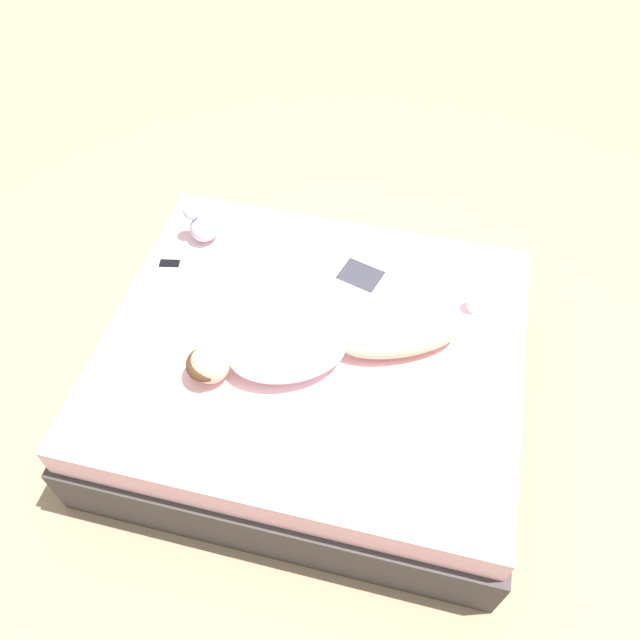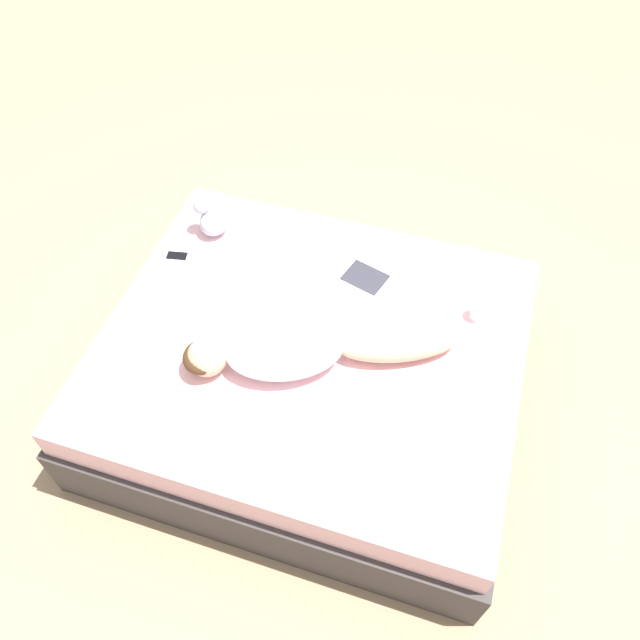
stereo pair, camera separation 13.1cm
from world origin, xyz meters
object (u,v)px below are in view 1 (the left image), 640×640
object	(u,v)px
coffee_mug	(476,301)
cell_phone	(170,264)
open_magazine	(349,291)
person	(310,349)

from	to	relation	value
coffee_mug	cell_phone	size ratio (longest dim) A/B	0.85
open_magazine	cell_phone	world-z (taller)	same
open_magazine	cell_phone	distance (m)	0.96
person	coffee_mug	bearing A→B (deg)	-79.25
open_magazine	cell_phone	bearing A→B (deg)	108.50
open_magazine	coffee_mug	size ratio (longest dim) A/B	4.81
cell_phone	person	bearing A→B (deg)	-126.74
open_magazine	cell_phone	xyz separation A→B (m)	(-0.04, 0.96, 0.00)
person	coffee_mug	world-z (taller)	person
person	open_magazine	distance (m)	0.47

